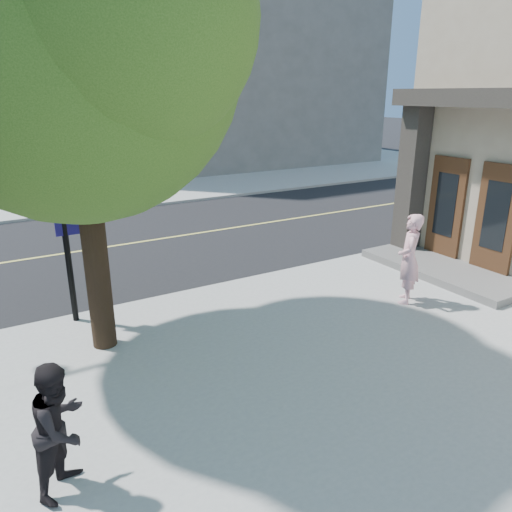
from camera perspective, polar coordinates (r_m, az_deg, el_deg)
ground at (r=10.39m, az=-25.72°, el=-7.89°), size 140.00×140.00×0.00m
road_ew at (r=14.60m, az=-27.58°, el=-0.73°), size 140.00×9.00×0.01m
sidewalk_ne at (r=34.19m, az=-6.51°, el=11.35°), size 29.00×25.00×0.12m
filler_ne at (r=34.70m, az=-6.52°, el=23.15°), size 18.00×16.00×14.00m
man_on_phone at (r=10.48m, az=17.58°, el=-0.32°), size 0.82×0.80×1.90m
pedestrian at (r=5.92m, az=-22.03°, el=-18.20°), size 0.94×0.95×1.55m
street_tree at (r=8.14m, az=-20.23°, el=25.53°), size 6.21×5.64×8.24m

